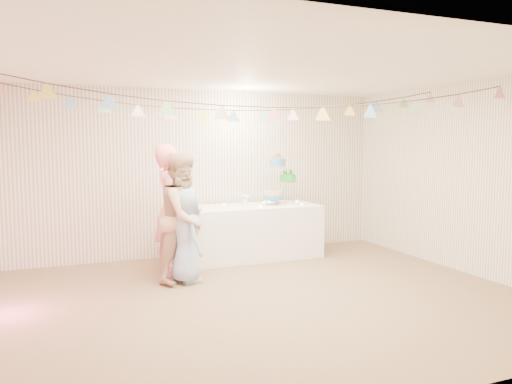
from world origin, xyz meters
name	(u,v)px	position (x,y,z in m)	size (l,w,h in m)	color
floor	(266,298)	(0.00, 0.00, 0.00)	(6.00, 6.00, 0.00)	brown
ceiling	(266,68)	(0.00, 0.00, 2.60)	(6.00, 6.00, 0.00)	white
back_wall	(204,173)	(0.00, 2.50, 1.30)	(6.00, 6.00, 0.00)	white
front_wall	(415,216)	(0.00, -2.50, 1.30)	(6.00, 6.00, 0.00)	white
right_wall	(470,179)	(3.00, 0.00, 1.30)	(5.00, 5.00, 0.00)	white
table	(249,232)	(0.55, 1.97, 0.41)	(2.17, 0.87, 0.81)	white
cake_stand	(280,185)	(1.10, 2.02, 1.12)	(0.66, 0.39, 0.74)	silver
cake_bottom	(273,203)	(0.95, 1.96, 0.84)	(0.31, 0.31, 0.15)	teal
cake_middle	(288,185)	(1.28, 2.11, 1.11)	(0.27, 0.27, 0.22)	green
cake_top_tier	(277,169)	(1.04, 1.99, 1.38)	(0.25, 0.25, 0.19)	#3C7FBF
platter	(222,211)	(0.10, 1.92, 0.76)	(0.33, 0.33, 0.02)	white
posy	(245,204)	(0.51, 2.02, 0.84)	(0.15, 0.15, 0.17)	white
person_adult_a	(171,210)	(-0.76, 1.49, 0.88)	(0.64, 0.42, 1.76)	pink
person_adult_b	(184,217)	(-0.68, 1.10, 0.83)	(0.80, 0.63, 1.65)	tan
person_child	(186,235)	(-0.68, 1.01, 0.61)	(0.59, 0.39, 1.22)	#94AED1
bunting_back	(233,99)	(0.00, 1.10, 2.35)	(5.60, 1.10, 0.40)	pink
bunting_front	(274,92)	(0.00, -0.20, 2.32)	(5.60, 0.90, 0.36)	#72A5E5
tealight_0	(201,209)	(-0.25, 1.82, 0.83)	(0.04, 0.04, 0.03)	#FFD88C
tealight_1	(224,205)	(0.20, 2.15, 0.83)	(0.04, 0.04, 0.03)	#FFD88C
tealight_2	(260,206)	(0.65, 1.75, 0.83)	(0.04, 0.04, 0.03)	#FFD88C
tealight_3	(264,202)	(0.90, 2.19, 0.83)	(0.04, 0.04, 0.03)	#FFD88C
tealight_4	(302,204)	(1.37, 1.79, 0.83)	(0.04, 0.04, 0.03)	#FFD88C
tealight_5	(297,201)	(1.45, 2.12, 0.83)	(0.04, 0.04, 0.03)	#FFD88C
tealight_6	(269,202)	(1.00, 2.19, 0.83)	(0.04, 0.04, 0.03)	#FFD88C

